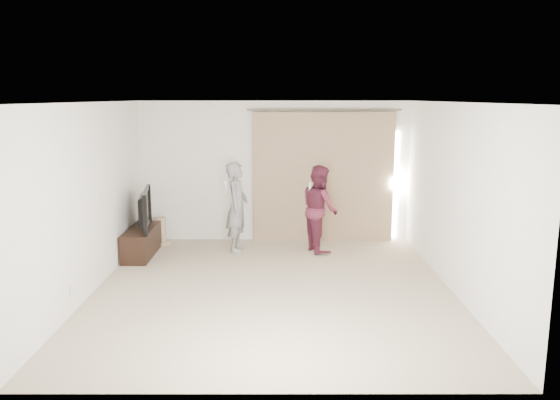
% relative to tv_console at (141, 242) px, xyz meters
% --- Properties ---
extents(floor, '(5.50, 5.50, 0.00)m').
position_rel_tv_console_xyz_m(floor, '(2.27, -1.69, -0.23)').
color(floor, tan).
rests_on(floor, ground).
extents(wall_back, '(5.00, 0.04, 2.60)m').
position_rel_tv_console_xyz_m(wall_back, '(2.27, 1.06, 1.07)').
color(wall_back, white).
rests_on(wall_back, ground).
extents(wall_left, '(0.04, 5.50, 2.60)m').
position_rel_tv_console_xyz_m(wall_left, '(-0.23, -1.69, 1.06)').
color(wall_left, white).
rests_on(wall_left, ground).
extents(ceiling, '(5.00, 5.50, 0.01)m').
position_rel_tv_console_xyz_m(ceiling, '(2.27, -1.69, 2.37)').
color(ceiling, silver).
rests_on(ceiling, wall_back).
extents(curtain, '(2.80, 0.11, 2.46)m').
position_rel_tv_console_xyz_m(curtain, '(3.18, 0.99, 0.97)').
color(curtain, tan).
rests_on(curtain, ground).
extents(tv_console, '(0.42, 1.22, 0.47)m').
position_rel_tv_console_xyz_m(tv_console, '(0.00, 0.00, 0.00)').
color(tv_console, black).
rests_on(tv_console, ground).
extents(tv, '(0.35, 1.18, 0.67)m').
position_rel_tv_console_xyz_m(tv, '(0.00, 0.00, 0.57)').
color(tv, black).
rests_on(tv, tv_console).
extents(scratching_post, '(0.38, 0.38, 0.50)m').
position_rel_tv_console_xyz_m(scratching_post, '(0.17, 0.71, -0.03)').
color(scratching_post, tan).
rests_on(scratching_post, ground).
extents(person_man, '(0.45, 0.62, 1.56)m').
position_rel_tv_console_xyz_m(person_man, '(1.62, 0.31, 0.55)').
color(person_man, gray).
rests_on(person_man, ground).
extents(person_woman, '(0.78, 0.88, 1.52)m').
position_rel_tv_console_xyz_m(person_woman, '(3.06, 0.30, 0.52)').
color(person_woman, '#5D2033').
rests_on(person_woman, ground).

